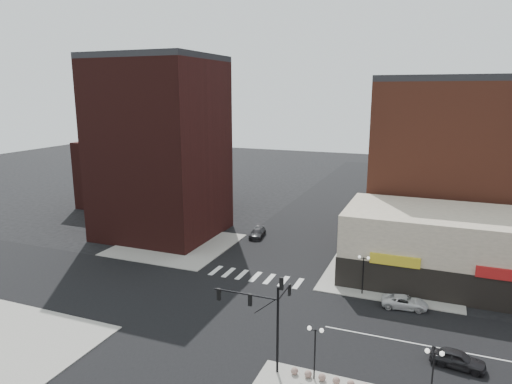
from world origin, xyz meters
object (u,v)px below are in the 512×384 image
(street_lamp_se_b, at_px, (434,364))
(dark_sedan_north, at_px, (258,233))
(traffic_signal, at_px, (267,308))
(white_suv, at_px, (405,302))
(dark_sedan_east, at_px, (458,359))
(street_lamp_ne, at_px, (363,265))
(street_lamp_se_a, at_px, (315,340))

(street_lamp_se_b, xyz_separation_m, dark_sedan_north, (-24.25, 29.94, -2.64))
(traffic_signal, bearing_deg, white_suv, 57.54)
(dark_sedan_north, bearing_deg, dark_sedan_east, -50.84)
(dark_sedan_north, bearing_deg, street_lamp_se_b, -58.95)
(white_suv, bearing_deg, street_lamp_se_b, -176.07)
(street_lamp_se_b, relative_size, dark_sedan_east, 1.03)
(street_lamp_se_b, xyz_separation_m, dark_sedan_east, (1.87, 5.69, -2.61))
(street_lamp_ne, xyz_separation_m, dark_sedan_north, (-17.25, 13.94, -2.64))
(dark_sedan_north, bearing_deg, street_lamp_ne, -46.90)
(traffic_signal, bearing_deg, street_lamp_ne, 73.25)
(street_lamp_ne, xyz_separation_m, dark_sedan_east, (8.87, -10.31, -2.61))
(street_lamp_se_b, xyz_separation_m, white_suv, (-2.65, 14.50, -2.68))
(street_lamp_se_a, relative_size, dark_sedan_east, 1.03)
(traffic_signal, height_order, street_lamp_se_a, traffic_signal)
(white_suv, xyz_separation_m, dark_sedan_east, (4.52, -8.81, 0.07))
(street_lamp_ne, bearing_deg, traffic_signal, -106.75)
(street_lamp_se_b, height_order, street_lamp_ne, same)
(dark_sedan_east, bearing_deg, street_lamp_se_a, 127.13)
(street_lamp_se_a, relative_size, dark_sedan_north, 0.92)
(white_suv, distance_m, dark_sedan_east, 9.90)
(street_lamp_se_b, height_order, dark_sedan_north, street_lamp_se_b)
(dark_sedan_north, bearing_deg, traffic_signal, -75.21)
(traffic_signal, relative_size, street_lamp_se_a, 1.87)
(dark_sedan_east, bearing_deg, traffic_signal, 119.21)
(traffic_signal, bearing_deg, dark_sedan_east, 22.03)
(dark_sedan_east, xyz_separation_m, dark_sedan_north, (-26.12, 24.25, -0.03))
(street_lamp_se_b, bearing_deg, traffic_signal, 179.18)
(street_lamp_se_a, relative_size, street_lamp_ne, 1.00)
(dark_sedan_east, bearing_deg, street_lamp_ne, 47.87)
(traffic_signal, distance_m, dark_sedan_east, 15.32)
(street_lamp_se_b, bearing_deg, street_lamp_se_a, 180.00)
(traffic_signal, xyz_separation_m, white_suv, (9.12, 14.33, -4.35))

